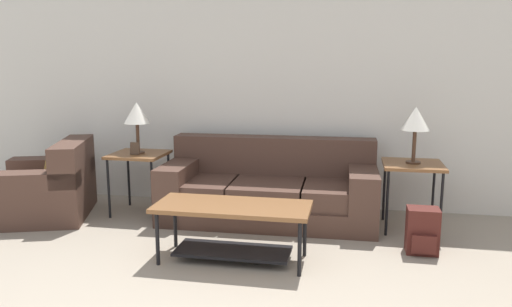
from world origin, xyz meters
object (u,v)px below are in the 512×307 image
at_px(coffee_table, 233,219).
at_px(table_lamp_left, 137,114).
at_px(backpack, 422,231).
at_px(armchair, 48,189).
at_px(table_lamp_right, 416,120).
at_px(couch, 269,191).
at_px(side_table_right, 413,170).
at_px(side_table_left, 139,159).

relative_size(coffee_table, table_lamp_left, 2.34).
bearing_deg(backpack, table_lamp_left, 167.54).
height_order(armchair, table_lamp_left, table_lamp_left).
bearing_deg(table_lamp_right, backpack, -87.03).
xyz_separation_m(armchair, table_lamp_right, (3.71, 0.30, 0.78)).
relative_size(couch, table_lamp_right, 4.04).
height_order(armchair, backpack, armchair).
bearing_deg(table_lamp_left, armchair, -161.83).
relative_size(table_lamp_left, backpack, 1.37).
xyz_separation_m(armchair, side_table_right, (3.71, 0.30, 0.30)).
bearing_deg(side_table_left, couch, 2.77).
xyz_separation_m(couch, side_table_left, (-1.41, -0.07, 0.30)).
bearing_deg(table_lamp_right, armchair, -175.45).
bearing_deg(side_table_right, couch, 177.23).
bearing_deg(side_table_left, backpack, -12.46).
height_order(coffee_table, table_lamp_left, table_lamp_left).
xyz_separation_m(table_lamp_right, backpack, (0.03, -0.63, -0.88)).
bearing_deg(coffee_table, side_table_left, 139.68).
bearing_deg(side_table_left, table_lamp_right, 0.00).
distance_m(couch, backpack, 1.60).
height_order(couch, coffee_table, couch).
distance_m(armchair, coffee_table, 2.34).
distance_m(table_lamp_left, table_lamp_right, 2.81).
bearing_deg(coffee_table, table_lamp_left, 139.68).
relative_size(side_table_right, table_lamp_right, 1.22).
bearing_deg(backpack, table_lamp_right, 92.97).
relative_size(table_lamp_left, table_lamp_right, 1.00).
distance_m(couch, table_lamp_left, 1.61).
relative_size(coffee_table, backpack, 3.21).
height_order(couch, table_lamp_left, table_lamp_left).
height_order(side_table_left, table_lamp_right, table_lamp_right).
bearing_deg(table_lamp_left, couch, 2.77).
bearing_deg(table_lamp_left, table_lamp_right, 0.00).
relative_size(side_table_left, table_lamp_right, 1.22).
bearing_deg(table_lamp_left, side_table_right, -0.00).
height_order(table_lamp_left, table_lamp_right, same).
xyz_separation_m(side_table_right, backpack, (0.03, -0.63, -0.40)).
height_order(side_table_left, side_table_right, same).
relative_size(couch, coffee_table, 1.73).
bearing_deg(side_table_right, armchair, -175.45).
bearing_deg(couch, side_table_left, -177.23).
xyz_separation_m(armchair, coffee_table, (2.20, -0.80, 0.06)).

